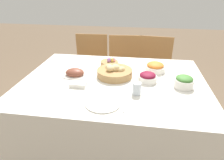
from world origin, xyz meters
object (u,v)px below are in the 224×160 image
at_px(chair_far_right, 154,70).
at_px(green_salad_bowl, 184,82).
at_px(bread_basket, 114,72).
at_px(butter_dish, 78,84).
at_px(knife, 125,105).
at_px(dinner_plate, 103,103).
at_px(egg_basket, 110,62).
at_px(beet_salad_bowl, 148,77).
at_px(chair_far_left, 91,67).
at_px(carrot_bowl, 155,67).
at_px(ham_platter, 75,73).
at_px(fork, 82,101).
at_px(chair_far_center, 124,68).
at_px(spoon, 129,105).
at_px(drinking_cup, 137,88).

height_order(chair_far_right, green_salad_bowl, chair_far_right).
relative_size(bread_basket, butter_dish, 2.39).
bearing_deg(green_salad_bowl, bread_basket, 167.94).
bearing_deg(knife, green_salad_bowl, 39.28).
distance_m(bread_basket, dinner_plate, 0.45).
relative_size(egg_basket, butter_dish, 1.34).
xyz_separation_m(beet_salad_bowl, knife, (-0.15, -0.38, -0.04)).
bearing_deg(green_salad_bowl, butter_dish, -172.61).
xyz_separation_m(chair_far_left, butter_dish, (0.17, -1.07, 0.30)).
relative_size(carrot_bowl, butter_dish, 1.40).
xyz_separation_m(ham_platter, fork, (0.18, -0.40, -0.02)).
xyz_separation_m(chair_far_center, spoon, (0.14, -1.29, 0.28)).
xyz_separation_m(dinner_plate, spoon, (0.18, 0.00, -0.00)).
bearing_deg(chair_far_right, drinking_cup, -94.91).
xyz_separation_m(spoon, butter_dish, (-0.42, 0.22, 0.01)).
bearing_deg(chair_far_right, knife, -96.71).
bearing_deg(bread_basket, chair_far_right, 64.64).
relative_size(fork, spoon, 1.00).
height_order(chair_far_center, egg_basket, chair_far_center).
relative_size(chair_far_right, dinner_plate, 3.65).
height_order(chair_far_center, chair_far_left, same).
distance_m(carrot_bowl, dinner_plate, 0.71).
bearing_deg(carrot_bowl, chair_far_left, 138.97).
bearing_deg(carrot_bowl, drinking_cup, -109.41).
bearing_deg(dinner_plate, butter_dish, 138.12).
xyz_separation_m(beet_salad_bowl, butter_dish, (-0.54, -0.17, -0.02)).
distance_m(beet_salad_bowl, drinking_cup, 0.23).
distance_m(bread_basket, fork, 0.48).
xyz_separation_m(chair_far_center, fork, (-0.19, -1.29, 0.28)).
bearing_deg(ham_platter, beet_salad_bowl, -1.89).
relative_size(bread_basket, drinking_cup, 3.35).
height_order(knife, drinking_cup, drinking_cup).
relative_size(chair_far_left, egg_basket, 5.29).
distance_m(green_salad_bowl, dinner_plate, 0.67).
xyz_separation_m(chair_far_left, carrot_bowl, (0.79, -0.69, 0.32)).
relative_size(egg_basket, knife, 1.01).
bearing_deg(chair_far_center, fork, -103.14).
xyz_separation_m(chair_far_center, carrot_bowl, (0.34, -0.69, 0.32)).
relative_size(chair_far_right, ham_platter, 3.59).
relative_size(bread_basket, knife, 1.80).
distance_m(chair_far_left, ham_platter, 0.94).
distance_m(bread_basket, green_salad_bowl, 0.58).
xyz_separation_m(chair_far_left, egg_basket, (0.35, -0.58, 0.31)).
height_order(chair_far_right, carrot_bowl, chair_far_right).
relative_size(chair_far_left, dinner_plate, 3.65).
bearing_deg(beet_salad_bowl, spoon, -107.74).
bearing_deg(carrot_bowl, spoon, -107.93).
height_order(chair_far_left, knife, chair_far_left).
xyz_separation_m(egg_basket, carrot_bowl, (0.44, -0.11, 0.02)).
relative_size(chair_far_left, drinking_cup, 9.94).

